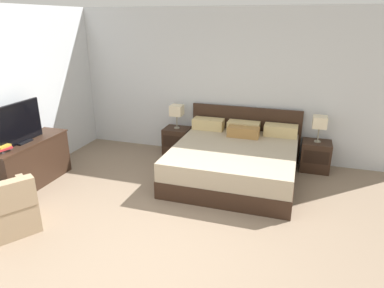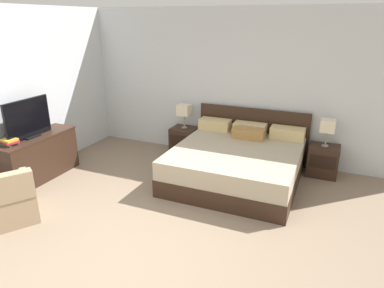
{
  "view_description": "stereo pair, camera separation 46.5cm",
  "coord_description": "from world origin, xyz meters",
  "px_view_note": "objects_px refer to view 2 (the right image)",
  "views": [
    {
      "loc": [
        1.46,
        -2.7,
        2.55
      ],
      "look_at": [
        -0.04,
        1.98,
        0.75
      ],
      "focal_mm": 32.0,
      "sensor_mm": 36.0,
      "label": 1
    },
    {
      "loc": [
        1.9,
        -2.53,
        2.55
      ],
      "look_at": [
        -0.04,
        1.98,
        0.75
      ],
      "focal_mm": 32.0,
      "sensor_mm": 36.0,
      "label": 2
    }
  ],
  "objects_px": {
    "dresser": "(38,156)",
    "tv": "(28,119)",
    "table_lamp_right": "(328,126)",
    "armchair_by_window": "(6,202)",
    "book_blue_cover": "(10,142)",
    "nightstand_left": "(184,141)",
    "table_lamp_left": "(184,110)",
    "book_red_cover": "(10,144)",
    "book_small_top": "(9,140)",
    "nightstand_right": "(323,161)",
    "bed": "(237,162)"
  },
  "relations": [
    {
      "from": "table_lamp_left",
      "to": "armchair_by_window",
      "type": "xyz_separation_m",
      "value": [
        -1.13,
        -3.18,
        -0.6
      ]
    },
    {
      "from": "dresser",
      "to": "tv",
      "type": "height_order",
      "value": "tv"
    },
    {
      "from": "bed",
      "to": "table_lamp_right",
      "type": "bearing_deg",
      "value": 30.1
    },
    {
      "from": "table_lamp_right",
      "to": "book_red_cover",
      "type": "xyz_separation_m",
      "value": [
        -4.4,
        -2.47,
        -0.12
      ]
    },
    {
      "from": "book_red_cover",
      "to": "book_small_top",
      "type": "xyz_separation_m",
      "value": [
        0.0,
        0.0,
        0.06
      ]
    },
    {
      "from": "nightstand_right",
      "to": "book_small_top",
      "type": "bearing_deg",
      "value": -150.71
    },
    {
      "from": "book_small_top",
      "to": "armchair_by_window",
      "type": "distance_m",
      "value": 1.11
    },
    {
      "from": "book_blue_cover",
      "to": "table_lamp_right",
      "type": "bearing_deg",
      "value": 29.4
    },
    {
      "from": "bed",
      "to": "table_lamp_left",
      "type": "height_order",
      "value": "bed"
    },
    {
      "from": "nightstand_left",
      "to": "dresser",
      "type": "relative_size",
      "value": 0.38
    },
    {
      "from": "nightstand_right",
      "to": "table_lamp_left",
      "type": "bearing_deg",
      "value": 179.97
    },
    {
      "from": "dresser",
      "to": "book_blue_cover",
      "type": "xyz_separation_m",
      "value": [
        0.01,
        -0.46,
        0.41
      ]
    },
    {
      "from": "book_blue_cover",
      "to": "book_small_top",
      "type": "bearing_deg",
      "value": 180.0
    },
    {
      "from": "bed",
      "to": "nightstand_right",
      "type": "bearing_deg",
      "value": 30.05
    },
    {
      "from": "dresser",
      "to": "tv",
      "type": "bearing_deg",
      "value": -87.99
    },
    {
      "from": "table_lamp_left",
      "to": "tv",
      "type": "xyz_separation_m",
      "value": [
        -1.78,
        -2.08,
        0.17
      ]
    },
    {
      "from": "table_lamp_left",
      "to": "nightstand_left",
      "type": "bearing_deg",
      "value": -90.0
    },
    {
      "from": "book_blue_cover",
      "to": "tv",
      "type": "bearing_deg",
      "value": 90.59
    },
    {
      "from": "nightstand_left",
      "to": "armchair_by_window",
      "type": "relative_size",
      "value": 0.56
    },
    {
      "from": "tv",
      "to": "book_blue_cover",
      "type": "height_order",
      "value": "tv"
    },
    {
      "from": "nightstand_right",
      "to": "book_small_top",
      "type": "xyz_separation_m",
      "value": [
        -4.4,
        -2.47,
        0.56
      ]
    },
    {
      "from": "bed",
      "to": "book_red_cover",
      "type": "bearing_deg",
      "value": -151.05
    },
    {
      "from": "table_lamp_left",
      "to": "nightstand_right",
      "type": "bearing_deg",
      "value": -0.03
    },
    {
      "from": "table_lamp_left",
      "to": "book_small_top",
      "type": "height_order",
      "value": "table_lamp_left"
    },
    {
      "from": "table_lamp_right",
      "to": "armchair_by_window",
      "type": "bearing_deg",
      "value": -139.62
    },
    {
      "from": "table_lamp_right",
      "to": "book_small_top",
      "type": "relative_size",
      "value": 2.25
    },
    {
      "from": "nightstand_left",
      "to": "table_lamp_left",
      "type": "height_order",
      "value": "table_lamp_left"
    },
    {
      "from": "nightstand_right",
      "to": "tv",
      "type": "height_order",
      "value": "tv"
    },
    {
      "from": "table_lamp_right",
      "to": "nightstand_right",
      "type": "bearing_deg",
      "value": -90.0
    },
    {
      "from": "dresser",
      "to": "book_blue_cover",
      "type": "bearing_deg",
      "value": -89.19
    },
    {
      "from": "table_lamp_left",
      "to": "book_blue_cover",
      "type": "bearing_deg",
      "value": -125.65
    },
    {
      "from": "book_blue_cover",
      "to": "nightstand_left",
      "type": "bearing_deg",
      "value": 54.33
    },
    {
      "from": "tv",
      "to": "nightstand_left",
      "type": "bearing_deg",
      "value": 49.49
    },
    {
      "from": "nightstand_right",
      "to": "tv",
      "type": "distance_m",
      "value": 4.92
    },
    {
      "from": "nightstand_right",
      "to": "bed",
      "type": "bearing_deg",
      "value": -149.95
    },
    {
      "from": "table_lamp_left",
      "to": "tv",
      "type": "distance_m",
      "value": 2.74
    },
    {
      "from": "nightstand_right",
      "to": "dresser",
      "type": "distance_m",
      "value": 4.83
    },
    {
      "from": "tv",
      "to": "book_red_cover",
      "type": "relative_size",
      "value": 4.24
    },
    {
      "from": "table_lamp_left",
      "to": "table_lamp_right",
      "type": "distance_m",
      "value": 2.61
    },
    {
      "from": "table_lamp_left",
      "to": "book_red_cover",
      "type": "height_order",
      "value": "table_lamp_left"
    },
    {
      "from": "bed",
      "to": "book_blue_cover",
      "type": "height_order",
      "value": "bed"
    },
    {
      "from": "book_red_cover",
      "to": "book_blue_cover",
      "type": "relative_size",
      "value": 0.93
    },
    {
      "from": "armchair_by_window",
      "to": "book_red_cover",
      "type": "bearing_deg",
      "value": 132.56
    },
    {
      "from": "tv",
      "to": "book_small_top",
      "type": "relative_size",
      "value": 4.12
    },
    {
      "from": "table_lamp_right",
      "to": "book_blue_cover",
      "type": "bearing_deg",
      "value": -150.6
    },
    {
      "from": "book_red_cover",
      "to": "book_small_top",
      "type": "relative_size",
      "value": 0.97
    },
    {
      "from": "dresser",
      "to": "tv",
      "type": "distance_m",
      "value": 0.67
    },
    {
      "from": "table_lamp_right",
      "to": "bed",
      "type": "bearing_deg",
      "value": -149.9
    },
    {
      "from": "tv",
      "to": "book_small_top",
      "type": "bearing_deg",
      "value": -91.93
    },
    {
      "from": "table_lamp_left",
      "to": "table_lamp_right",
      "type": "height_order",
      "value": "same"
    }
  ]
}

